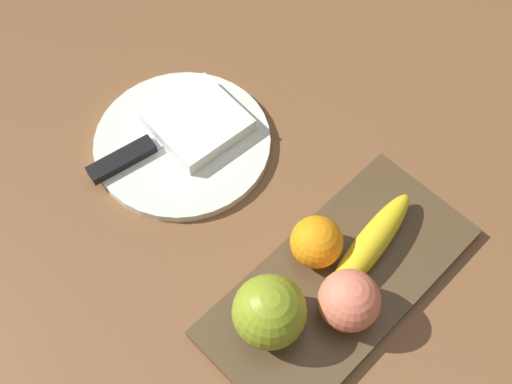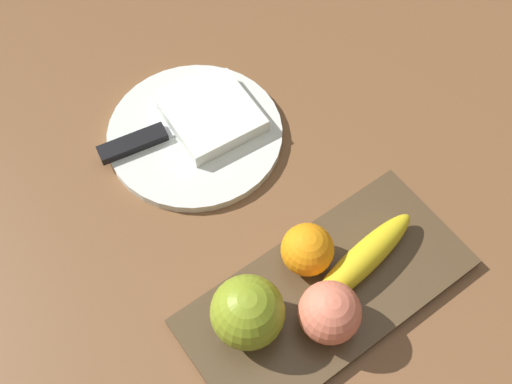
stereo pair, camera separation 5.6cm
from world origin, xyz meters
TOP-DOWN VIEW (x-y plane):
  - ground_plane at (0.00, 0.00)m, footprint 2.40×2.40m
  - fruit_tray at (-0.04, 0.01)m, footprint 0.33×0.16m
  - apple at (-0.14, 0.03)m, footprint 0.08×0.08m
  - banana at (0.01, 0.01)m, footprint 0.17×0.06m
  - orange_near_apple at (-0.04, 0.06)m, footprint 0.06×0.06m
  - peach at (-0.07, -0.02)m, footprint 0.07×0.07m
  - dinner_plate at (-0.04, 0.29)m, footprint 0.23×0.23m
  - folded_napkin at (-0.01, 0.29)m, footprint 0.12×0.11m
  - knife at (-0.10, 0.31)m, footprint 0.18×0.05m

SIDE VIEW (x-z plane):
  - ground_plane at x=0.00m, z-range 0.00..0.00m
  - dinner_plate at x=-0.04m, z-range 0.00..0.01m
  - fruit_tray at x=-0.04m, z-range 0.00..0.01m
  - knife at x=-0.10m, z-range 0.01..0.02m
  - folded_napkin at x=-0.01m, z-range 0.01..0.03m
  - banana at x=0.01m, z-range 0.01..0.05m
  - orange_near_apple at x=-0.04m, z-range 0.01..0.07m
  - peach at x=-0.07m, z-range 0.01..0.08m
  - apple at x=-0.14m, z-range 0.01..0.09m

